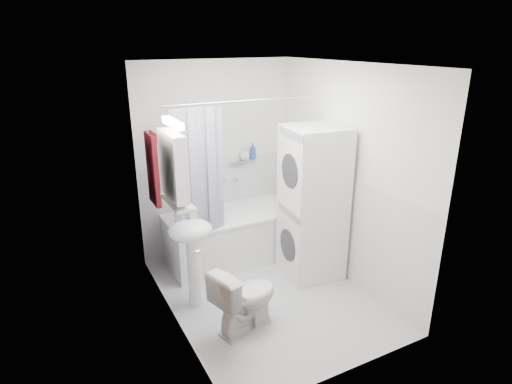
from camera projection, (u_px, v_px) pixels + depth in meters
name	position (u px, v px, depth m)	size (l,w,h in m)	color
floor	(267.00, 294.00, 4.63)	(2.60, 2.60, 0.00)	#B8B8BC
room_walls	(268.00, 162.00, 4.13)	(2.60, 2.60, 2.60)	white
wainscot	(254.00, 234.00, 4.67)	(1.98, 2.58, 2.58)	white
door	(197.00, 252.00, 3.42)	(0.05, 2.00, 2.00)	brown
bathtub	(232.00, 234.00, 5.29)	(1.61, 0.76, 0.61)	white
tub_spout	(235.00, 178.00, 5.46)	(0.04, 0.04, 0.12)	silver
curtain_rod	(242.00, 101.00, 4.47)	(0.02, 0.02, 1.79)	silver
shower_curtain	(199.00, 176.00, 4.49)	(0.55, 0.02, 1.45)	#171345
sink	(192.00, 244.00, 4.22)	(0.44, 0.37, 1.04)	white
medicine_cabinet	(174.00, 164.00, 3.79)	(0.13, 0.50, 0.71)	white
shelf	(178.00, 202.00, 3.92)	(0.18, 0.54, 0.03)	silver
shower_caddy	(239.00, 162.00, 5.40)	(0.22, 0.06, 0.02)	silver
towel	(153.00, 168.00, 4.39)	(0.07, 0.32, 0.77)	#5C0C1E
washer_dryer	(312.00, 204.00, 4.79)	(0.69, 0.68, 1.74)	white
toilet	(245.00, 298.00, 4.00)	(0.37, 0.66, 0.65)	white
soap_pump	(192.00, 218.00, 4.21)	(0.08, 0.17, 0.08)	gray
shelf_bottle	(183.00, 202.00, 3.78)	(0.07, 0.18, 0.07)	gray
shelf_cup	(173.00, 192.00, 4.00)	(0.10, 0.09, 0.10)	gray
shampoo_a	(244.00, 155.00, 5.41)	(0.13, 0.17, 0.13)	gray
shampoo_b	(253.00, 156.00, 5.47)	(0.08, 0.21, 0.08)	#2849A0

